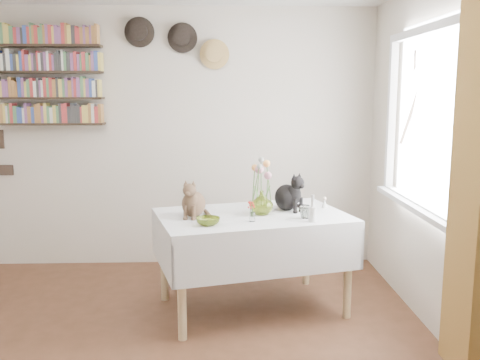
{
  "coord_description": "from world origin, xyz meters",
  "views": [
    {
      "loc": [
        0.5,
        -2.97,
        1.7
      ],
      "look_at": [
        0.64,
        0.95,
        1.05
      ],
      "focal_mm": 40.0,
      "sensor_mm": 36.0,
      "label": 1
    }
  ],
  "objects_px": {
    "dining_table": "(252,238)",
    "flower_vase": "(262,203)",
    "black_cat": "(287,190)",
    "tabby_cat": "(194,197)",
    "bookshelf_unit": "(48,76)"
  },
  "relations": [
    {
      "from": "dining_table",
      "to": "tabby_cat",
      "type": "bearing_deg",
      "value": -174.02
    },
    {
      "from": "tabby_cat",
      "to": "flower_vase",
      "type": "height_order",
      "value": "tabby_cat"
    },
    {
      "from": "bookshelf_unit",
      "to": "dining_table",
      "type": "bearing_deg",
      "value": -31.04
    },
    {
      "from": "tabby_cat",
      "to": "black_cat",
      "type": "xyz_separation_m",
      "value": [
        0.73,
        0.2,
        0.01
      ]
    },
    {
      "from": "dining_table",
      "to": "black_cat",
      "type": "bearing_deg",
      "value": 27.7
    },
    {
      "from": "dining_table",
      "to": "flower_vase",
      "type": "distance_m",
      "value": 0.29
    },
    {
      "from": "black_cat",
      "to": "bookshelf_unit",
      "type": "relative_size",
      "value": 0.31
    },
    {
      "from": "tabby_cat",
      "to": "bookshelf_unit",
      "type": "distance_m",
      "value": 2.04
    },
    {
      "from": "black_cat",
      "to": "flower_vase",
      "type": "bearing_deg",
      "value": 176.78
    },
    {
      "from": "flower_vase",
      "to": "black_cat",
      "type": "bearing_deg",
      "value": 36.32
    },
    {
      "from": "tabby_cat",
      "to": "flower_vase",
      "type": "bearing_deg",
      "value": 17.24
    },
    {
      "from": "black_cat",
      "to": "flower_vase",
      "type": "distance_m",
      "value": 0.27
    },
    {
      "from": "dining_table",
      "to": "tabby_cat",
      "type": "distance_m",
      "value": 0.56
    },
    {
      "from": "dining_table",
      "to": "flower_vase",
      "type": "xyz_separation_m",
      "value": [
        0.07,
        -0.01,
        0.28
      ]
    },
    {
      "from": "tabby_cat",
      "to": "bookshelf_unit",
      "type": "xyz_separation_m",
      "value": [
        -1.39,
        1.16,
        0.93
      ]
    }
  ]
}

